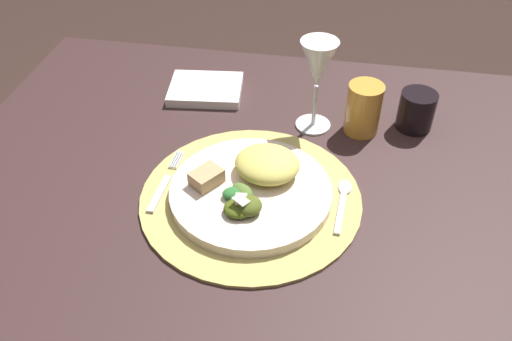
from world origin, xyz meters
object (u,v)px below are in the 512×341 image
object	(u,v)px
napkin	(206,89)
wine_glass	(318,68)
dinner_plate	(251,192)
amber_tumbler	(363,109)
dining_table	(288,241)
spoon	(343,197)
fork	(165,183)
dark_tumbler	(416,111)

from	to	relation	value
napkin	wine_glass	bearing A→B (deg)	-18.05
dinner_plate	amber_tumbler	distance (m)	0.29
dining_table	amber_tumbler	world-z (taller)	amber_tumbler
spoon	napkin	world-z (taller)	napkin
dinner_plate	spoon	size ratio (longest dim) A/B	2.08
dining_table	fork	xyz separation A→B (m)	(-0.21, -0.03, 0.14)
napkin	amber_tumbler	distance (m)	0.34
dining_table	dinner_plate	bearing A→B (deg)	-154.28
spoon	dark_tumbler	world-z (taller)	dark_tumbler
spoon	napkin	size ratio (longest dim) A/B	0.86
amber_tumbler	dark_tumbler	xyz separation A→B (m)	(0.10, 0.03, -0.01)
wine_glass	napkin	bearing A→B (deg)	161.95
fork	napkin	world-z (taller)	napkin
fork	dinner_plate	bearing A→B (deg)	-1.26
napkin	wine_glass	world-z (taller)	wine_glass
dinner_plate	dining_table	bearing A→B (deg)	25.72
fork	amber_tumbler	size ratio (longest dim) A/B	1.57
dark_tumbler	spoon	bearing A→B (deg)	-117.89
fork	dining_table	bearing A→B (deg)	7.29
dinner_plate	amber_tumbler	xyz separation A→B (m)	(0.17, 0.23, 0.03)
dining_table	dark_tumbler	world-z (taller)	dark_tumbler
napkin	dark_tumbler	world-z (taller)	dark_tumbler
fork	spoon	distance (m)	0.30
dinner_plate	wine_glass	bearing A→B (deg)	69.89
spoon	amber_tumbler	bearing A→B (deg)	83.66
dinner_plate	napkin	bearing A→B (deg)	116.87
amber_tumbler	dark_tumbler	size ratio (longest dim) A/B	1.33
spoon	fork	bearing A→B (deg)	-176.44
fork	dark_tumbler	size ratio (longest dim) A/B	2.08
dining_table	fork	world-z (taller)	fork
spoon	amber_tumbler	xyz separation A→B (m)	(0.02, 0.20, 0.04)
dinner_plate	dark_tumbler	world-z (taller)	dark_tumbler
napkin	dark_tumbler	xyz separation A→B (m)	(0.43, -0.05, 0.03)
wine_glass	fork	bearing A→B (deg)	-136.37
wine_glass	dark_tumbler	size ratio (longest dim) A/B	2.40
dining_table	spoon	size ratio (longest dim) A/B	9.68
napkin	spoon	bearing A→B (deg)	-42.55
dinner_plate	fork	size ratio (longest dim) A/B	1.71
fork	spoon	size ratio (longest dim) A/B	1.22
amber_tumbler	fork	bearing A→B (deg)	-145.50
spoon	dining_table	bearing A→B (deg)	174.46
spoon	dinner_plate	bearing A→B (deg)	-171.71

